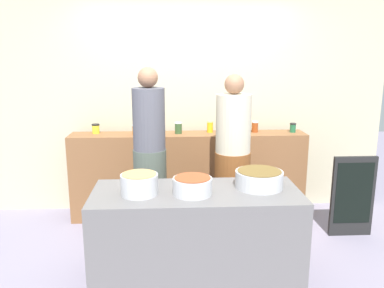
% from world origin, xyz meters
% --- Properties ---
extents(ground, '(12.00, 12.00, 0.00)m').
position_xyz_m(ground, '(0.00, 0.00, 0.00)').
color(ground, gray).
extents(storefront_wall, '(4.80, 0.12, 3.00)m').
position_xyz_m(storefront_wall, '(0.00, 1.45, 1.50)').
color(storefront_wall, '#B4AC90').
rests_on(storefront_wall, ground).
extents(display_shelf, '(2.70, 0.36, 1.00)m').
position_xyz_m(display_shelf, '(0.00, 1.10, 0.50)').
color(display_shelf, brown).
rests_on(display_shelf, ground).
extents(prep_table, '(1.70, 0.70, 0.81)m').
position_xyz_m(prep_table, '(0.00, -0.30, 0.40)').
color(prep_table, '#5F5C5D').
rests_on(prep_table, ground).
extents(preserve_jar_0, '(0.09, 0.09, 0.11)m').
position_xyz_m(preserve_jar_0, '(-1.06, 1.17, 1.06)').
color(preserve_jar_0, gold).
rests_on(preserve_jar_0, display_shelf).
extents(preserve_jar_1, '(0.09, 0.09, 0.12)m').
position_xyz_m(preserve_jar_1, '(-0.59, 1.06, 1.06)').
color(preserve_jar_1, orange).
rests_on(preserve_jar_1, display_shelf).
extents(preserve_jar_2, '(0.09, 0.09, 0.13)m').
position_xyz_m(preserve_jar_2, '(-0.11, 1.11, 1.07)').
color(preserve_jar_2, '#314E2A').
rests_on(preserve_jar_2, display_shelf).
extents(preserve_jar_3, '(0.07, 0.07, 0.13)m').
position_xyz_m(preserve_jar_3, '(0.25, 1.16, 1.07)').
color(preserve_jar_3, gold).
rests_on(preserve_jar_3, display_shelf).
extents(preserve_jar_4, '(0.07, 0.07, 0.13)m').
position_xyz_m(preserve_jar_4, '(0.46, 1.04, 1.06)').
color(preserve_jar_4, '#4E2556').
rests_on(preserve_jar_4, display_shelf).
extents(preserve_jar_5, '(0.09, 0.09, 0.13)m').
position_xyz_m(preserve_jar_5, '(0.59, 1.06, 1.07)').
color(preserve_jar_5, yellow).
rests_on(preserve_jar_5, display_shelf).
extents(preserve_jar_6, '(0.08, 0.08, 0.13)m').
position_xyz_m(preserve_jar_6, '(0.78, 1.14, 1.06)').
color(preserve_jar_6, brown).
rests_on(preserve_jar_6, display_shelf).
extents(preserve_jar_7, '(0.07, 0.07, 0.11)m').
position_xyz_m(preserve_jar_7, '(1.22, 1.11, 1.05)').
color(preserve_jar_7, '#205D38').
rests_on(preserve_jar_7, display_shelf).
extents(cooking_pot_left, '(0.30, 0.30, 0.17)m').
position_xyz_m(cooking_pot_left, '(-0.46, -0.34, 0.89)').
color(cooking_pot_left, '#B7B7BC').
rests_on(cooking_pot_left, prep_table).
extents(cooking_pot_center, '(0.31, 0.31, 0.14)m').
position_xyz_m(cooking_pot_center, '(-0.04, -0.36, 0.87)').
color(cooking_pot_center, '#B7B7BC').
rests_on(cooking_pot_center, prep_table).
extents(cooking_pot_right, '(0.40, 0.40, 0.15)m').
position_xyz_m(cooking_pot_right, '(0.53, -0.23, 0.88)').
color(cooking_pot_right, '#B7B7BC').
rests_on(cooking_pot_right, prep_table).
extents(cook_with_tongs, '(0.33, 0.33, 1.77)m').
position_xyz_m(cook_with_tongs, '(-0.41, 0.45, 0.81)').
color(cook_with_tongs, '#495249').
rests_on(cook_with_tongs, ground).
extents(cook_in_cap, '(0.36, 0.36, 1.71)m').
position_xyz_m(cook_in_cap, '(0.41, 0.46, 0.77)').
color(cook_in_cap, brown).
rests_on(cook_in_cap, ground).
extents(chalkboard_sign, '(0.46, 0.05, 0.87)m').
position_xyz_m(chalkboard_sign, '(1.69, 0.48, 0.44)').
color(chalkboard_sign, black).
rests_on(chalkboard_sign, ground).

